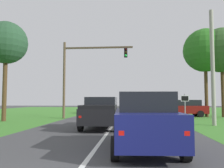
# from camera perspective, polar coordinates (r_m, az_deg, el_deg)

# --- Properties ---
(ground_plane) EXTENTS (120.00, 120.00, 0.00)m
(ground_plane) POSITION_cam_1_polar(r_m,az_deg,el_deg) (15.09, -0.30, -10.56)
(ground_plane) COLOR #424244
(red_suv_near) EXTENTS (2.41, 4.79, 2.01)m
(red_suv_near) POSITION_cam_1_polar(r_m,az_deg,el_deg) (8.54, 7.79, -8.56)
(red_suv_near) COLOR navy
(red_suv_near) RESTS_ON ground_plane
(pickup_truck_lead) EXTENTS (2.30, 5.42, 1.94)m
(pickup_truck_lead) POSITION_cam_1_polar(r_m,az_deg,el_deg) (14.94, -2.42, -6.82)
(pickup_truck_lead) COLOR black
(pickup_truck_lead) RESTS_ON ground_plane
(traffic_light) EXTENTS (6.86, 0.40, 7.50)m
(traffic_light) POSITION_cam_1_polar(r_m,az_deg,el_deg) (23.54, -7.23, 3.86)
(traffic_light) COLOR brown
(traffic_light) RESTS_ON ground_plane
(keep_moving_sign) EXTENTS (0.60, 0.09, 2.23)m
(keep_moving_sign) POSITION_cam_1_polar(r_m,az_deg,el_deg) (18.89, 17.10, -4.69)
(keep_moving_sign) COLOR gray
(keep_moving_sign) RESTS_ON ground_plane
(oak_tree_right) EXTENTS (4.65, 4.65, 9.44)m
(oak_tree_right) POSITION_cam_1_polar(r_m,az_deg,el_deg) (27.69, 21.44, 7.48)
(oak_tree_right) COLOR #4C351E
(oak_tree_right) RESTS_ON ground_plane
(crossing_suv_far) EXTENTS (4.77, 2.19, 1.78)m
(crossing_suv_far) POSITION_cam_1_polar(r_m,az_deg,el_deg) (26.82, 16.99, -5.49)
(crossing_suv_far) COLOR maroon
(crossing_suv_far) RESTS_ON ground_plane
(utility_pole_right) EXTENTS (0.28, 0.28, 8.19)m
(utility_pole_right) POSITION_cam_1_polar(r_m,az_deg,el_deg) (18.19, 23.00, 3.82)
(utility_pole_right) COLOR #9E998E
(utility_pole_right) RESTS_ON ground_plane
(extra_tree_1) EXTENTS (3.60, 3.60, 8.45)m
(extra_tree_1) POSITION_cam_1_polar(r_m,az_deg,el_deg) (22.41, -24.08, 8.91)
(extra_tree_1) COLOR #4C351E
(extra_tree_1) RESTS_ON ground_plane
(extra_tree_2) EXTENTS (4.70, 4.70, 9.37)m
(extra_tree_2) POSITION_cam_1_polar(r_m,az_deg,el_deg) (27.81, 24.81, 7.32)
(extra_tree_2) COLOR #4C351E
(extra_tree_2) RESTS_ON ground_plane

